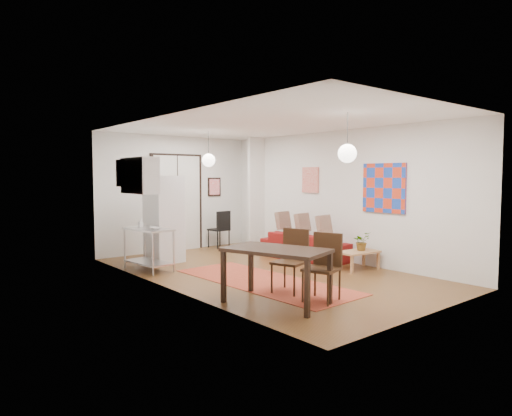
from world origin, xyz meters
TOP-DOWN VIEW (x-y plane):
  - floor at (0.00, 0.00)m, footprint 7.00×7.00m
  - ceiling at (0.00, 0.00)m, footprint 4.20×7.00m
  - wall_back at (0.00, 3.50)m, footprint 4.20×0.02m
  - wall_front at (0.00, -3.50)m, footprint 4.20×0.02m
  - wall_left at (-2.10, 0.00)m, footprint 0.02×7.00m
  - wall_right at (2.10, 0.00)m, footprint 0.02×7.00m
  - double_doors at (0.00, 3.46)m, footprint 1.44×0.06m
  - stub_partition at (1.85, 2.55)m, footprint 0.50×0.10m
  - wall_cabinet at (-1.92, 1.50)m, footprint 0.35×1.00m
  - painting_popart at (2.08, -1.25)m, footprint 0.05×1.00m
  - painting_abstract at (2.08, 0.80)m, footprint 0.05×0.50m
  - poster_back at (1.15, 3.47)m, footprint 0.40×0.03m
  - print_left at (-2.07, 2.00)m, footprint 0.03×0.44m
  - pendant_back at (0.00, 2.00)m, footprint 0.30×0.30m
  - pendant_front at (0.00, -2.00)m, footprint 0.30×0.30m
  - kilim_rug at (-0.55, -0.59)m, footprint 1.50×3.71m
  - sofa at (1.63, 0.51)m, footprint 1.09×2.16m
  - coffee_table at (1.60, -1.00)m, footprint 0.90×0.54m
  - potted_plant at (1.70, -1.00)m, footprint 0.36×0.32m
  - kitchen_counter at (-1.69, 1.63)m, footprint 0.67×1.16m
  - bowl at (-1.69, 1.33)m, footprint 0.22×0.22m
  - soap_bottle at (-1.74, 1.88)m, footprint 0.09×0.09m
  - fridge at (-1.02, 2.24)m, footprint 0.72×0.72m
  - dining_table at (-1.31, -1.77)m, footprint 1.28×1.68m
  - dining_chair_near at (-0.71, -1.32)m, footprint 0.61×0.75m
  - dining_chair_far at (-0.71, -2.02)m, footprint 0.61×0.75m
  - black_side_chair at (1.06, 3.24)m, footprint 0.48×0.48m

SIDE VIEW (x-z plane):
  - floor at x=0.00m, z-range 0.00..0.00m
  - kilim_rug at x=-0.55m, z-range 0.00..0.01m
  - sofa at x=1.63m, z-range 0.00..0.61m
  - coffee_table at x=1.60m, z-range 0.14..0.52m
  - kitchen_counter at x=-1.69m, z-range 0.11..0.96m
  - potted_plant at x=1.70m, z-range 0.38..0.76m
  - black_side_chair at x=1.06m, z-range 0.08..1.06m
  - dining_chair_near at x=-0.71m, z-range 0.08..1.11m
  - dining_chair_far at x=-0.71m, z-range 0.08..1.11m
  - dining_table at x=-1.31m, z-range 0.32..1.15m
  - bowl at x=-1.69m, z-range 0.85..0.90m
  - soap_bottle at x=-1.74m, z-range 0.85..1.03m
  - fridge at x=-1.02m, z-range 0.00..1.89m
  - double_doors at x=0.00m, z-range -0.05..2.45m
  - wall_back at x=0.00m, z-range 0.00..2.90m
  - wall_front at x=0.00m, z-range 0.00..2.90m
  - wall_left at x=-2.10m, z-range 0.00..2.90m
  - wall_right at x=2.10m, z-range 0.00..2.90m
  - stub_partition at x=1.85m, z-range 0.00..2.90m
  - poster_back at x=1.15m, z-range 1.35..1.85m
  - painting_popart at x=2.08m, z-range 1.15..2.15m
  - painting_abstract at x=2.08m, z-range 1.50..2.10m
  - wall_cabinet at x=-1.92m, z-range 1.55..2.25m
  - print_left at x=-2.07m, z-range 1.68..2.22m
  - pendant_back at x=0.00m, z-range 1.85..2.65m
  - pendant_front at x=0.00m, z-range 1.85..2.65m
  - ceiling at x=0.00m, z-range 2.89..2.91m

